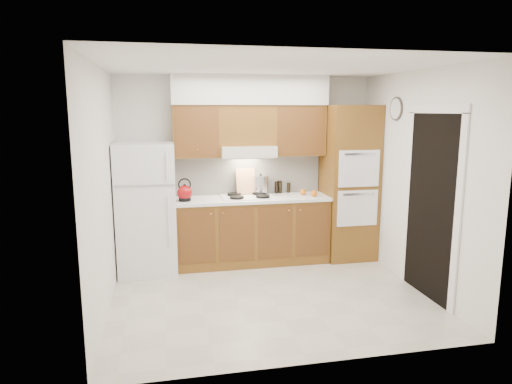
% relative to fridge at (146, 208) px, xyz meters
% --- Properties ---
extents(floor, '(3.60, 3.60, 0.00)m').
position_rel_fridge_xyz_m(floor, '(1.41, -1.14, -0.86)').
color(floor, beige).
rests_on(floor, ground).
extents(ceiling, '(3.60, 3.60, 0.00)m').
position_rel_fridge_xyz_m(ceiling, '(1.41, -1.14, 1.74)').
color(ceiling, white).
rests_on(ceiling, wall_back).
extents(wall_back, '(3.60, 0.02, 2.60)m').
position_rel_fridge_xyz_m(wall_back, '(1.41, 0.36, 0.44)').
color(wall_back, white).
rests_on(wall_back, floor).
extents(wall_left, '(0.02, 3.00, 2.60)m').
position_rel_fridge_xyz_m(wall_left, '(-0.40, -1.14, 0.44)').
color(wall_left, white).
rests_on(wall_left, floor).
extents(wall_right, '(0.02, 3.00, 2.60)m').
position_rel_fridge_xyz_m(wall_right, '(3.21, -1.14, 0.44)').
color(wall_right, white).
rests_on(wall_right, floor).
extents(fridge, '(0.75, 0.72, 1.72)m').
position_rel_fridge_xyz_m(fridge, '(0.00, 0.00, 0.00)').
color(fridge, white).
rests_on(fridge, floor).
extents(base_cabinets, '(2.11, 0.60, 0.90)m').
position_rel_fridge_xyz_m(base_cabinets, '(1.43, 0.06, -0.41)').
color(base_cabinets, brown).
rests_on(base_cabinets, floor).
extents(countertop, '(2.13, 0.62, 0.04)m').
position_rel_fridge_xyz_m(countertop, '(1.43, 0.05, 0.06)').
color(countertop, white).
rests_on(countertop, base_cabinets).
extents(backsplash, '(2.11, 0.03, 0.56)m').
position_rel_fridge_xyz_m(backsplash, '(1.43, 0.34, 0.36)').
color(backsplash, white).
rests_on(backsplash, countertop).
extents(oven_cabinet, '(0.70, 0.65, 2.20)m').
position_rel_fridge_xyz_m(oven_cabinet, '(2.85, 0.03, 0.24)').
color(oven_cabinet, brown).
rests_on(oven_cabinet, floor).
extents(upper_cab_left, '(0.63, 0.33, 0.70)m').
position_rel_fridge_xyz_m(upper_cab_left, '(0.69, 0.19, 0.99)').
color(upper_cab_left, brown).
rests_on(upper_cab_left, wall_back).
extents(upper_cab_right, '(0.73, 0.33, 0.70)m').
position_rel_fridge_xyz_m(upper_cab_right, '(2.12, 0.19, 0.99)').
color(upper_cab_right, brown).
rests_on(upper_cab_right, wall_back).
extents(range_hood, '(0.75, 0.45, 0.15)m').
position_rel_fridge_xyz_m(range_hood, '(1.38, 0.13, 0.71)').
color(range_hood, silver).
rests_on(range_hood, wall_back).
extents(upper_cab_over_hood, '(0.75, 0.33, 0.55)m').
position_rel_fridge_xyz_m(upper_cab_over_hood, '(1.38, 0.19, 1.06)').
color(upper_cab_over_hood, brown).
rests_on(upper_cab_over_hood, range_hood).
extents(soffit, '(2.13, 0.36, 0.40)m').
position_rel_fridge_xyz_m(soffit, '(1.43, 0.18, 1.54)').
color(soffit, silver).
rests_on(soffit, wall_back).
extents(cooktop, '(0.74, 0.50, 0.01)m').
position_rel_fridge_xyz_m(cooktop, '(1.38, 0.07, 0.09)').
color(cooktop, white).
rests_on(cooktop, countertop).
extents(doorway, '(0.02, 0.90, 2.10)m').
position_rel_fridge_xyz_m(doorway, '(3.19, -1.49, 0.19)').
color(doorway, black).
rests_on(doorway, floor).
extents(wall_clock, '(0.02, 0.30, 0.30)m').
position_rel_fridge_xyz_m(wall_clock, '(3.19, -0.59, 1.29)').
color(wall_clock, '#3F3833').
rests_on(wall_clock, wall_right).
extents(kettle, '(0.23, 0.23, 0.20)m').
position_rel_fridge_xyz_m(kettle, '(0.50, -0.03, 0.19)').
color(kettle, maroon).
rests_on(kettle, countertop).
extents(cutting_board, '(0.28, 0.11, 0.36)m').
position_rel_fridge_xyz_m(cutting_board, '(1.38, 0.25, 0.28)').
color(cutting_board, tan).
rests_on(cutting_board, countertop).
extents(stock_pot, '(0.29, 0.29, 0.23)m').
position_rel_fridge_xyz_m(stock_pot, '(1.59, 0.25, 0.23)').
color(stock_pot, '#BDBCC1').
rests_on(stock_pot, cooktop).
extents(condiment_a, '(0.07, 0.07, 0.18)m').
position_rel_fridge_xyz_m(condiment_a, '(1.90, 0.30, 0.17)').
color(condiment_a, black).
rests_on(condiment_a, countertop).
extents(condiment_b, '(0.07, 0.07, 0.17)m').
position_rel_fridge_xyz_m(condiment_b, '(1.84, 0.31, 0.17)').
color(condiment_b, black).
rests_on(condiment_b, countertop).
extents(condiment_c, '(0.06, 0.06, 0.15)m').
position_rel_fridge_xyz_m(condiment_c, '(2.03, 0.31, 0.15)').
color(condiment_c, black).
rests_on(condiment_c, countertop).
extents(orange_near, '(0.11, 0.11, 0.09)m').
position_rel_fridge_xyz_m(orange_near, '(2.29, -0.06, 0.12)').
color(orange_near, orange).
rests_on(orange_near, countertop).
extents(orange_far, '(0.10, 0.10, 0.08)m').
position_rel_fridge_xyz_m(orange_far, '(2.18, 0.08, 0.12)').
color(orange_far, orange).
rests_on(orange_far, countertop).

